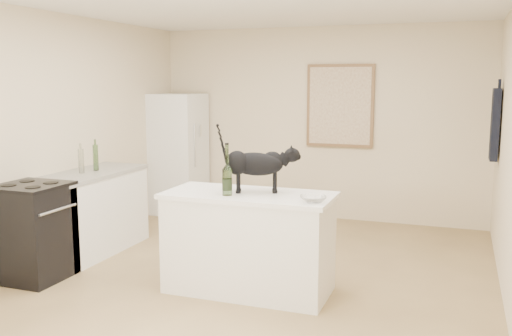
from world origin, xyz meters
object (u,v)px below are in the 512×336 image
object	(u,v)px
wine_bottle	(227,172)
stove	(33,233)
black_cat	(255,167)
fridge	(178,154)
glass_bowl	(313,199)

from	to	relation	value
wine_bottle	stove	bearing A→B (deg)	-172.57
black_cat	wine_bottle	xyz separation A→B (m)	(-0.18, -0.21, -0.03)
fridge	glass_bowl	size ratio (longest dim) A/B	7.88
stove	fridge	xyz separation A→B (m)	(0.00, 2.95, 0.40)
stove	glass_bowl	world-z (taller)	glass_bowl
fridge	wine_bottle	world-z (taller)	fridge
fridge	glass_bowl	distance (m)	3.83
stove	black_cat	size ratio (longest dim) A/B	1.39
black_cat	wine_bottle	world-z (taller)	black_cat
stove	wine_bottle	size ratio (longest dim) A/B	2.24
fridge	glass_bowl	world-z (taller)	fridge
fridge	stove	bearing A→B (deg)	-90.00
wine_bottle	black_cat	bearing A→B (deg)	49.11
black_cat	glass_bowl	bearing A→B (deg)	-41.62
stove	glass_bowl	size ratio (longest dim) A/B	4.17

